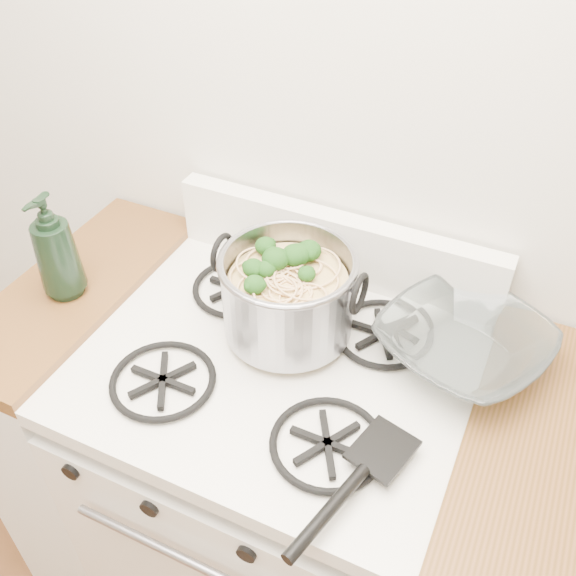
# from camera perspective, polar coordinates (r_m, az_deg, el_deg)

# --- Properties ---
(gas_range) EXTENTS (0.76, 0.66, 0.92)m
(gas_range) POSITION_cam_1_polar(r_m,az_deg,el_deg) (1.66, -0.84, -17.48)
(gas_range) COLOR white
(gas_range) RESTS_ON ground
(counter_left) EXTENTS (0.25, 0.65, 0.92)m
(counter_left) POSITION_cam_1_polar(r_m,az_deg,el_deg) (1.83, -15.46, -10.63)
(counter_left) COLOR silver
(counter_left) RESTS_ON ground
(stock_pot) EXTENTS (0.30, 0.27, 0.18)m
(stock_pot) POSITION_cam_1_polar(r_m,az_deg,el_deg) (1.26, -0.00, -0.67)
(stock_pot) COLOR gray
(stock_pot) RESTS_ON gas_range
(spatula) EXTENTS (0.36, 0.37, 0.02)m
(spatula) POSITION_cam_1_polar(r_m,az_deg,el_deg) (1.12, 8.45, -13.80)
(spatula) COLOR black
(spatula) RESTS_ON gas_range
(glass_bowl) EXTENTS (0.16, 0.16, 0.03)m
(glass_bowl) POSITION_cam_1_polar(r_m,az_deg,el_deg) (1.29, 15.16, -5.46)
(glass_bowl) COLOR white
(glass_bowl) RESTS_ON gas_range
(bottle) EXTENTS (0.10, 0.10, 0.24)m
(bottle) POSITION_cam_1_polar(r_m,az_deg,el_deg) (1.42, -20.04, 3.47)
(bottle) COLOR black
(bottle) RESTS_ON counter_left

